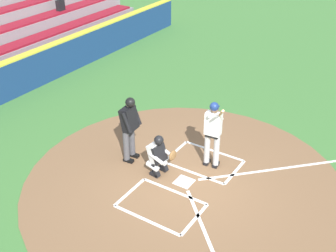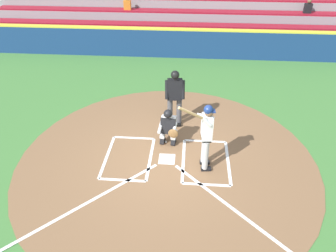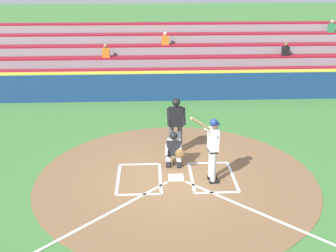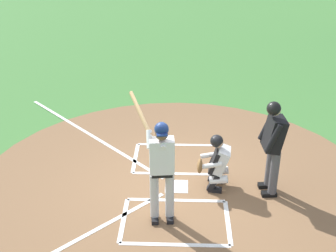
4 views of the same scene
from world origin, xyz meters
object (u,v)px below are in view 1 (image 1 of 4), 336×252
(plate_umpire, at_px, (129,125))
(baseball, at_px, (157,173))
(catcher, at_px, (159,154))
(batter, at_px, (213,130))

(plate_umpire, height_order, baseball, plate_umpire)
(catcher, relative_size, baseball, 15.27)
(catcher, xyz_separation_m, baseball, (0.08, -0.00, -0.55))
(baseball, bearing_deg, batter, 137.43)
(catcher, xyz_separation_m, plate_umpire, (-0.11, -0.98, 0.49))
(plate_umpire, bearing_deg, catcher, 83.39)
(plate_umpire, xyz_separation_m, baseball, (0.19, 0.98, -1.04))
(batter, height_order, baseball, batter)
(batter, xyz_separation_m, plate_umpire, (0.88, -1.97, -0.02))
(baseball, bearing_deg, plate_umpire, -101.05)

